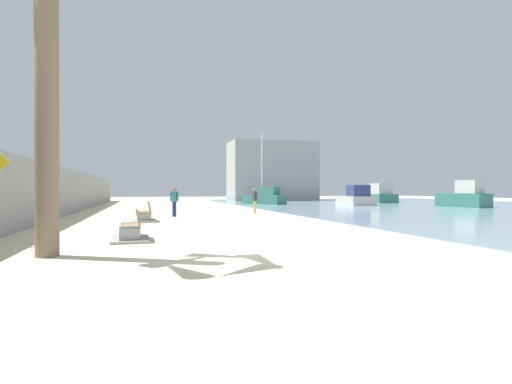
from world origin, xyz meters
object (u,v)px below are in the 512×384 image
object	(u,v)px
bench_far	(145,217)
boat_nearest	(356,198)
bench_near	(131,232)
boat_mid_bay	(265,197)
person_standing	(255,199)
boat_far_left	(464,197)
boat_far_right	(378,195)
person_walking	(174,199)
palm_tree	(47,8)

from	to	relation	value
bench_far	boat_nearest	xyz separation A→B (m)	(20.19, 15.79, 0.51)
bench_near	boat_mid_bay	size ratio (longest dim) A/B	0.29
person_standing	boat_far_left	xyz separation A→B (m)	(19.88, 4.03, -0.06)
boat_far_right	boat_nearest	bearing A→B (deg)	-135.12
person_walking	person_standing	xyz separation A→B (m)	(5.19, 1.64, -0.04)
palm_tree	person_standing	bearing A→B (deg)	58.97
bench_far	boat_far_left	xyz separation A→B (m)	(26.70, 8.75, 0.66)
person_standing	boat_mid_bay	world-z (taller)	boat_mid_bay
boat_mid_bay	bench_near	bearing A→B (deg)	-114.28
boat_far_right	bench_far	bearing A→B (deg)	-140.16
person_walking	boat_far_left	bearing A→B (deg)	12.74
bench_far	person_standing	bearing A→B (deg)	34.71
boat_far_left	boat_mid_bay	xyz separation A→B (m)	(-14.63, 11.41, -0.16)
person_walking	boat_far_left	size ratio (longest dim) A/B	0.36
boat_nearest	person_standing	bearing A→B (deg)	-140.39
bench_near	boat_far_left	world-z (taller)	boat_far_left
person_walking	boat_mid_bay	xyz separation A→B (m)	(10.44, 17.07, -0.26)
person_standing	boat_nearest	xyz separation A→B (m)	(13.37, 11.07, -0.21)
person_walking	person_standing	world-z (taller)	person_walking
palm_tree	person_walking	bearing A→B (deg)	74.03
person_standing	boat_far_left	distance (m)	20.28
person_standing	boat_nearest	size ratio (longest dim) A/B	0.33
bench_near	person_standing	xyz separation A→B (m)	(7.24, 12.25, 0.72)
boat_far_right	boat_nearest	distance (m)	9.25
palm_tree	boat_nearest	size ratio (longest dim) A/B	1.62
palm_tree	boat_far_right	world-z (taller)	palm_tree
palm_tree	bench_near	xyz separation A→B (m)	(1.77, 2.73, -5.53)
boat_far_left	boat_far_right	bearing A→B (deg)	89.80
boat_far_left	boat_nearest	world-z (taller)	boat_far_left
bench_near	boat_far_right	world-z (taller)	boat_far_right
person_standing	boat_far_left	bearing A→B (deg)	11.45
person_standing	boat_far_right	distance (m)	26.58
boat_nearest	boat_mid_bay	bearing A→B (deg)	151.75
palm_tree	boat_nearest	world-z (taller)	palm_tree
boat_mid_bay	bench_far	bearing A→B (deg)	-120.90
bench_far	boat_far_right	xyz separation A→B (m)	(26.75, 22.31, 0.61)
boat_far_right	boat_far_left	world-z (taller)	boat_far_left
bench_near	boat_nearest	world-z (taller)	boat_nearest
bench_far	boat_nearest	size ratio (longest dim) A/B	0.43
boat_far_right	boat_nearest	world-z (taller)	boat_far_right
person_walking	boat_mid_bay	bearing A→B (deg)	58.56
bench_far	boat_far_right	size ratio (longest dim) A/B	0.32
person_walking	boat_mid_bay	size ratio (longest dim) A/B	0.23
boat_nearest	boat_mid_bay	size ratio (longest dim) A/B	0.67
bench_far	person_walking	distance (m)	3.57
palm_tree	boat_mid_bay	size ratio (longest dim) A/B	1.09
boat_mid_bay	person_walking	bearing A→B (deg)	-121.44
palm_tree	boat_far_right	distance (m)	43.84
bench_near	person_walking	world-z (taller)	person_walking
palm_tree	person_standing	world-z (taller)	palm_tree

